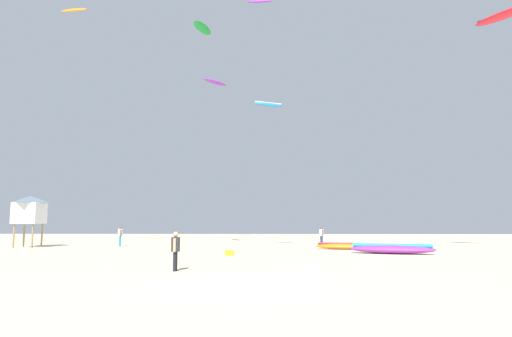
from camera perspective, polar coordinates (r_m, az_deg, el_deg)
ground_plane at (r=15.34m, az=-2.12°, el=-14.54°), size 120.00×120.00×0.00m
person_foreground at (r=19.83m, az=-10.13°, el=-9.85°), size 0.37×0.55×1.66m
person_midground at (r=40.10m, az=-16.76°, el=-7.97°), size 0.39×0.52×1.70m
person_left at (r=40.64m, az=8.26°, el=-8.23°), size 0.37×0.51×1.62m
kite_grounded_near at (r=35.06m, az=10.97°, el=-9.60°), size 4.26×2.03×0.51m
kite_grounded_mid at (r=31.06m, az=16.78°, el=-9.69°), size 5.61×3.10×0.66m
lifeguard_tower at (r=41.22m, az=-26.66°, el=-4.64°), size 2.30×2.30×4.15m
cooler_box at (r=18.91m, az=7.15°, el=-12.51°), size 0.56×0.36×0.32m
gear_bag at (r=28.40m, az=-3.37°, el=-10.58°), size 0.56×0.36×0.32m
kite_aloft_1 at (r=50.67m, az=0.46°, el=20.33°), size 2.75×0.98×0.58m
kite_aloft_2 at (r=59.90m, az=-6.78°, el=17.20°), size 2.56×4.35×0.95m
kite_aloft_3 at (r=44.57m, az=-21.98°, el=18.05°), size 2.49×1.03×0.59m
kite_aloft_4 at (r=55.98m, az=-5.16°, el=10.78°), size 3.07×3.42×0.44m
kite_aloft_5 at (r=37.86m, az=28.87°, el=16.65°), size 3.43×4.25×0.52m
kite_aloft_7 at (r=36.20m, az=1.56°, el=8.11°), size 2.53×1.62×0.57m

